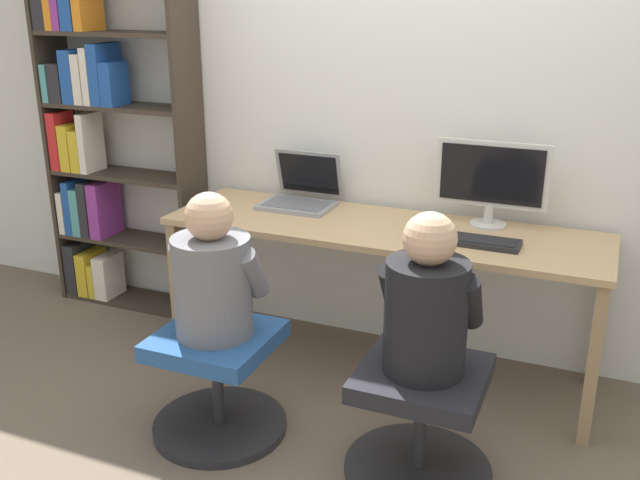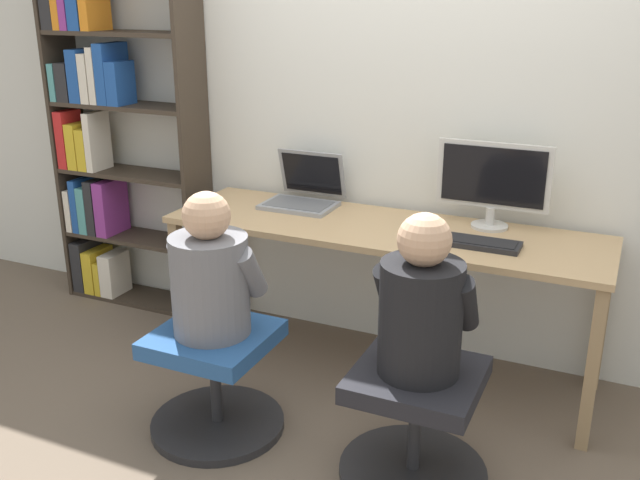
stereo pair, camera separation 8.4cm
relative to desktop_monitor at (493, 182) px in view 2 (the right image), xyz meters
name	(u,v)px [view 2 (the right image)]	position (x,y,z in m)	size (l,w,h in m)	color
ground_plane	(356,398)	(-0.45, -0.49, -0.96)	(14.00, 14.00, 0.00)	brown
wall_back	(412,95)	(-0.45, 0.18, 0.34)	(10.00, 0.05, 2.60)	silver
desk	(383,242)	(-0.45, -0.19, -0.29)	(2.04, 0.60, 0.74)	tan
desktop_monitor	(493,182)	(0.00, 0.00, 0.00)	(0.51, 0.17, 0.40)	beige
laptop	(303,195)	(-0.94, -0.02, -0.16)	(0.36, 0.32, 0.26)	gray
keyboard	(471,242)	(-0.02, -0.27, -0.20)	(0.42, 0.14, 0.03)	#232326
computer_mouse_by_keyboard	(411,231)	(-0.29, -0.25, -0.20)	(0.07, 0.09, 0.03)	black
office_chair_left	(415,421)	(-0.05, -0.91, -0.72)	(0.57, 0.57, 0.46)	#262628
office_chair_right	(215,377)	(-0.91, -0.95, -0.72)	(0.57, 0.57, 0.46)	#262628
person_at_monitor	(421,306)	(-0.05, -0.90, -0.24)	(0.37, 0.31, 0.61)	black
person_at_laptop	(210,275)	(-0.91, -0.94, -0.25)	(0.39, 0.31, 0.59)	slate
bookshelf	(107,141)	(-2.18, -0.01, 0.00)	(0.91, 0.27, 1.95)	#382D23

